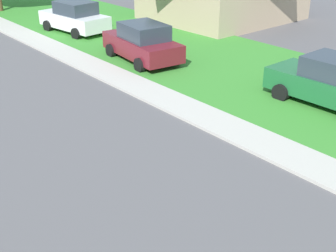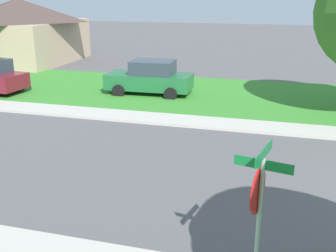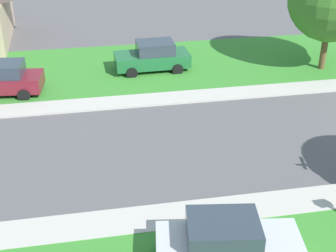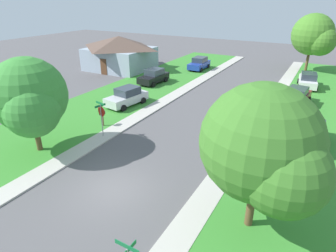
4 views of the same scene
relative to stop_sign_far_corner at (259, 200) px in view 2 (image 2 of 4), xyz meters
name	(u,v)px [view 2 (image 2 of 4)]	position (x,y,z in m)	size (l,w,h in m)	color
sidewalk_east	(95,113)	(9.43, 7.32, -1.84)	(1.40, 56.00, 0.10)	#B7B2A8
lawn_east	(133,90)	(14.13, 7.32, -1.85)	(8.00, 56.00, 0.08)	#38842D
stop_sign_far_corner	(259,200)	(0.00, 0.00, 0.00)	(0.90, 0.90, 2.77)	#9E9EA3
car_green_near_corner	(150,78)	(13.47, 6.11, -1.01)	(2.13, 4.35, 1.76)	#1E6033
house_right_setback	(21,30)	(20.93, 18.54, 0.49)	(9.23, 8.07, 4.60)	tan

